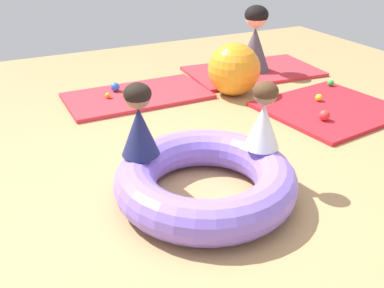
# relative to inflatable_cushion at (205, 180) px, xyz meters

# --- Properties ---
(ground_plane) EXTENTS (8.00, 8.00, 0.00)m
(ground_plane) POSITION_rel_inflatable_cushion_xyz_m (0.09, 0.08, -0.14)
(ground_plane) COLOR tan
(gym_mat_far_right) EXTENTS (1.48, 0.81, 0.04)m
(gym_mat_far_right) POSITION_rel_inflatable_cushion_xyz_m (0.25, 2.00, -0.12)
(gym_mat_far_right) COLOR red
(gym_mat_far_right) RESTS_ON ground
(gym_mat_far_left) EXTENTS (1.33, 1.24, 0.04)m
(gym_mat_far_left) POSITION_rel_inflatable_cushion_xyz_m (1.82, 0.81, -0.12)
(gym_mat_far_left) COLOR red
(gym_mat_far_left) RESTS_ON ground
(gym_mat_near_left) EXTENTS (1.64, 1.05, 0.04)m
(gym_mat_near_left) POSITION_rel_inflatable_cushion_xyz_m (1.82, 2.16, -0.12)
(gym_mat_near_left) COLOR red
(gym_mat_near_left) RESTS_ON ground
(inflatable_cushion) EXTENTS (1.21, 1.21, 0.28)m
(inflatable_cushion) POSITION_rel_inflatable_cushion_xyz_m (0.00, 0.00, 0.00)
(inflatable_cushion) COLOR #8466E0
(inflatable_cushion) RESTS_ON ground
(child_in_white) EXTENTS (0.27, 0.27, 0.47)m
(child_in_white) POSITION_rel_inflatable_cushion_xyz_m (0.45, 0.02, 0.37)
(child_in_white) COLOR white
(child_in_white) RESTS_ON inflatable_cushion
(child_in_navy) EXTENTS (0.30, 0.30, 0.50)m
(child_in_navy) POSITION_rel_inflatable_cushion_xyz_m (-0.34, 0.29, 0.38)
(child_in_navy) COLOR navy
(child_in_navy) RESTS_ON inflatable_cushion
(adult_seated) EXTENTS (0.51, 0.51, 0.77)m
(adult_seated) POSITION_rel_inflatable_cushion_xyz_m (1.82, 2.16, 0.28)
(adult_seated) COLOR #4C4751
(adult_seated) RESTS_ON gym_mat_near_left
(play_ball_orange) EXTENTS (0.06, 0.06, 0.06)m
(play_ball_orange) POSITION_rel_inflatable_cushion_xyz_m (-0.06, 2.02, -0.07)
(play_ball_orange) COLOR orange
(play_ball_orange) RESTS_ON gym_mat_far_right
(play_ball_teal) EXTENTS (0.09, 0.09, 0.09)m
(play_ball_teal) POSITION_rel_inflatable_cushion_xyz_m (0.19, 1.89, -0.05)
(play_ball_teal) COLOR teal
(play_ball_teal) RESTS_ON gym_mat_far_right
(play_ball_red) EXTENTS (0.10, 0.10, 0.10)m
(play_ball_red) POSITION_rel_inflatable_cushion_xyz_m (1.54, 0.58, -0.05)
(play_ball_red) COLOR red
(play_ball_red) RESTS_ON gym_mat_far_left
(play_ball_yellow) EXTENTS (0.07, 0.07, 0.07)m
(play_ball_yellow) POSITION_rel_inflatable_cushion_xyz_m (1.83, 0.98, -0.06)
(play_ball_yellow) COLOR yellow
(play_ball_yellow) RESTS_ON gym_mat_far_left
(play_ball_blue) EXTENTS (0.10, 0.10, 0.10)m
(play_ball_blue) POSITION_rel_inflatable_cushion_xyz_m (0.07, 2.19, -0.05)
(play_ball_blue) COLOR blue
(play_ball_blue) RESTS_ON gym_mat_far_right
(play_ball_green) EXTENTS (0.07, 0.07, 0.07)m
(play_ball_green) POSITION_rel_inflatable_cushion_xyz_m (2.26, 1.28, -0.06)
(play_ball_green) COLOR green
(play_ball_green) RESTS_ON gym_mat_far_left
(exercise_ball_large) EXTENTS (0.56, 0.56, 0.56)m
(exercise_ball_large) POSITION_rel_inflatable_cushion_xyz_m (1.21, 1.63, 0.14)
(exercise_ball_large) COLOR orange
(exercise_ball_large) RESTS_ON ground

